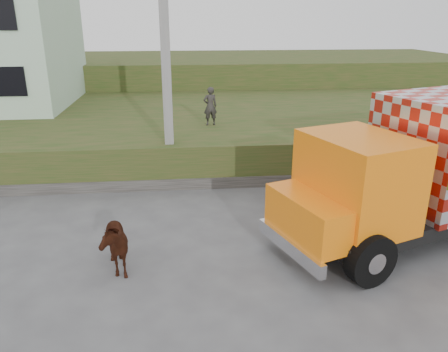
{
  "coord_description": "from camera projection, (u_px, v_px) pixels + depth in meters",
  "views": [
    {
      "loc": [
        -0.6,
        -10.01,
        5.56
      ],
      "look_at": [
        0.59,
        1.67,
        1.3
      ],
      "focal_mm": 35.0,
      "sensor_mm": 36.0,
      "label": 1
    }
  ],
  "objects": [
    {
      "name": "ground",
      "position": [
        208.0,
        246.0,
        11.31
      ],
      "size": [
        120.0,
        120.0,
        0.0
      ],
      "primitive_type": "plane",
      "color": "#474749",
      "rests_on": "ground"
    },
    {
      "name": "embankment",
      "position": [
        193.0,
        127.0,
        20.41
      ],
      "size": [
        40.0,
        12.0,
        1.5
      ],
      "primitive_type": "cube",
      "color": "#254316",
      "rests_on": "ground"
    },
    {
      "name": "embankment_far",
      "position": [
        187.0,
        78.0,
        31.38
      ],
      "size": [
        40.0,
        12.0,
        3.0
      ],
      "primitive_type": "cube",
      "color": "#254316",
      "rests_on": "ground"
    },
    {
      "name": "retaining_strip",
      "position": [
        142.0,
        184.0,
        14.98
      ],
      "size": [
        16.0,
        0.5,
        0.4
      ],
      "primitive_type": "cube",
      "color": "#595651",
      "rests_on": "ground"
    },
    {
      "name": "utility_pole",
      "position": [
        166.0,
        67.0,
        14.13
      ],
      "size": [
        1.2,
        0.3,
        8.0
      ],
      "color": "gray",
      "rests_on": "ground"
    },
    {
      "name": "cargo_truck",
      "position": [
        440.0,
        165.0,
        11.48
      ],
      "size": [
        8.76,
        5.27,
        3.73
      ],
      "rotation": [
        0.0,
        0.0,
        0.34
      ],
      "color": "black",
      "rests_on": "ground"
    },
    {
      "name": "cow",
      "position": [
        111.0,
        243.0,
        10.05
      ],
      "size": [
        1.21,
        1.77,
        1.37
      ],
      "primitive_type": "imported",
      "rotation": [
        0.0,
        0.0,
        0.32
      ],
      "color": "#361A0D",
      "rests_on": "ground"
    },
    {
      "name": "pedestrian",
      "position": [
        210.0,
        106.0,
        17.34
      ],
      "size": [
        0.62,
        0.47,
        1.52
      ],
      "primitive_type": "imported",
      "rotation": [
        0.0,
        0.0,
        3.34
      ],
      "color": "#2B2926",
      "rests_on": "embankment"
    }
  ]
}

